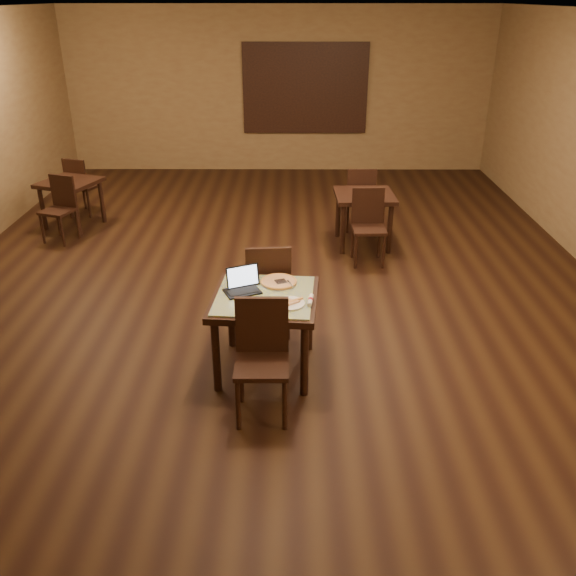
{
  "coord_description": "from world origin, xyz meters",
  "views": [
    {
      "loc": [
        0.24,
        -6.95,
        3.15
      ],
      "look_at": [
        0.21,
        -2.2,
        0.85
      ],
      "focal_mm": 38.0,
      "sensor_mm": 36.0,
      "label": 1
    }
  ],
  "objects_px": {
    "chair_main_near": "(262,351)",
    "pizza_pan": "(279,283)",
    "other_table_b_chair_far": "(80,183)",
    "other_table_a_chair_near": "(368,221)",
    "other_table_b_chair_near": "(60,205)",
    "other_table_a_chair_far": "(360,196)",
    "chair_main_far": "(268,285)",
    "tiled_table": "(265,305)",
    "laptop": "(243,284)",
    "other_table_b": "(70,189)",
    "other_table_a": "(364,202)"
  },
  "relations": [
    {
      "from": "chair_main_far",
      "to": "other_table_a_chair_far",
      "type": "xyz_separation_m",
      "value": [
        1.21,
        3.06,
        -0.03
      ]
    },
    {
      "from": "other_table_a_chair_far",
      "to": "other_table_b",
      "type": "bearing_deg",
      "value": -4.18
    },
    {
      "from": "other_table_a_chair_far",
      "to": "chair_main_far",
      "type": "bearing_deg",
      "value": 66.51
    },
    {
      "from": "chair_main_far",
      "to": "other_table_b_chair_near",
      "type": "xyz_separation_m",
      "value": [
        -2.99,
        2.7,
        -0.06
      ]
    },
    {
      "from": "other_table_a_chair_near",
      "to": "other_table_b",
      "type": "height_order",
      "value": "other_table_a_chair_near"
    },
    {
      "from": "pizza_pan",
      "to": "other_table_b_chair_far",
      "type": "distance_m",
      "value": 5.21
    },
    {
      "from": "other_table_b_chair_near",
      "to": "other_table_b_chair_far",
      "type": "relative_size",
      "value": 1.0
    },
    {
      "from": "other_table_a_chair_near",
      "to": "other_table_b_chair_near",
      "type": "xyz_separation_m",
      "value": [
        -4.2,
        0.75,
        -0.02
      ]
    },
    {
      "from": "chair_main_far",
      "to": "other_table_a",
      "type": "height_order",
      "value": "chair_main_far"
    },
    {
      "from": "chair_main_near",
      "to": "other_table_b",
      "type": "relative_size",
      "value": 1.04
    },
    {
      "from": "other_table_a_chair_far",
      "to": "other_table_b_chair_far",
      "type": "xyz_separation_m",
      "value": [
        -4.26,
        0.7,
        -0.02
      ]
    },
    {
      "from": "chair_main_far",
      "to": "other_table_a",
      "type": "bearing_deg",
      "value": -120.83
    },
    {
      "from": "chair_main_far",
      "to": "pizza_pan",
      "type": "relative_size",
      "value": 2.98
    },
    {
      "from": "chair_main_near",
      "to": "other_table_a",
      "type": "bearing_deg",
      "value": 71.61
    },
    {
      "from": "chair_main_near",
      "to": "other_table_a_chair_far",
      "type": "distance_m",
      "value": 4.46
    },
    {
      "from": "laptop",
      "to": "other_table_a_chair_near",
      "type": "bearing_deg",
      "value": 35.73
    },
    {
      "from": "other_table_a",
      "to": "laptop",
      "type": "bearing_deg",
      "value": -117.01
    },
    {
      "from": "chair_main_far",
      "to": "other_table_b",
      "type": "xyz_separation_m",
      "value": [
        -3.02,
        3.23,
        0.01
      ]
    },
    {
      "from": "chair_main_far",
      "to": "other_table_a",
      "type": "distance_m",
      "value": 2.79
    },
    {
      "from": "chair_main_near",
      "to": "chair_main_far",
      "type": "height_order",
      "value": "chair_main_far"
    },
    {
      "from": "other_table_b",
      "to": "other_table_a_chair_near",
      "type": "bearing_deg",
      "value": 2.72
    },
    {
      "from": "other_table_b_chair_far",
      "to": "chair_main_near",
      "type": "bearing_deg",
      "value": 140.83
    },
    {
      "from": "chair_main_far",
      "to": "other_table_a_chair_near",
      "type": "height_order",
      "value": "chair_main_far"
    },
    {
      "from": "tiled_table",
      "to": "other_table_a_chair_far",
      "type": "relative_size",
      "value": 1.05
    },
    {
      "from": "tiled_table",
      "to": "other_table_b_chair_far",
      "type": "distance_m",
      "value": 5.33
    },
    {
      "from": "pizza_pan",
      "to": "other_table_b_chair_far",
      "type": "bearing_deg",
      "value": 127.32
    },
    {
      "from": "chair_main_far",
      "to": "other_table_a_chair_near",
      "type": "relative_size",
      "value": 1.06
    },
    {
      "from": "pizza_pan",
      "to": "other_table_a",
      "type": "height_order",
      "value": "pizza_pan"
    },
    {
      "from": "other_table_a_chair_near",
      "to": "chair_main_far",
      "type": "bearing_deg",
      "value": -123.56
    },
    {
      "from": "pizza_pan",
      "to": "other_table_a_chair_far",
      "type": "bearing_deg",
      "value": 72.2
    },
    {
      "from": "chair_main_near",
      "to": "other_table_b_chair_far",
      "type": "xyz_separation_m",
      "value": [
        -3.03,
        4.99,
        -0.05
      ]
    },
    {
      "from": "chair_main_near",
      "to": "pizza_pan",
      "type": "height_order",
      "value": "chair_main_near"
    },
    {
      "from": "tiled_table",
      "to": "other_table_a_chair_near",
      "type": "relative_size",
      "value": 1.05
    },
    {
      "from": "chair_main_near",
      "to": "chair_main_far",
      "type": "relative_size",
      "value": 0.99
    },
    {
      "from": "other_table_a_chair_near",
      "to": "other_table_b_chair_far",
      "type": "distance_m",
      "value": 4.62
    },
    {
      "from": "other_table_b",
      "to": "other_table_b_chair_near",
      "type": "distance_m",
      "value": 0.54
    },
    {
      "from": "other_table_b_chair_near",
      "to": "other_table_b_chair_far",
      "type": "distance_m",
      "value": 1.06
    },
    {
      "from": "chair_main_near",
      "to": "other_table_a_chair_far",
      "type": "height_order",
      "value": "chair_main_near"
    },
    {
      "from": "chair_main_near",
      "to": "other_table_a_chair_far",
      "type": "xyz_separation_m",
      "value": [
        1.22,
        4.29,
        -0.02
      ]
    },
    {
      "from": "other_table_a",
      "to": "other_table_b_chair_near",
      "type": "height_order",
      "value": "other_table_b_chair_near"
    },
    {
      "from": "chair_main_near",
      "to": "other_table_b_chair_near",
      "type": "xyz_separation_m",
      "value": [
        -2.98,
        3.93,
        -0.05
      ]
    },
    {
      "from": "tiled_table",
      "to": "laptop",
      "type": "distance_m",
      "value": 0.27
    },
    {
      "from": "chair_main_near",
      "to": "other_table_b_chair_near",
      "type": "relative_size",
      "value": 1.1
    },
    {
      "from": "tiled_table",
      "to": "pizza_pan",
      "type": "distance_m",
      "value": 0.29
    },
    {
      "from": "laptop",
      "to": "other_table_a_chair_near",
      "type": "xyz_separation_m",
      "value": [
        1.42,
        2.47,
        -0.28
      ]
    },
    {
      "from": "other_table_a",
      "to": "tiled_table",
      "type": "bearing_deg",
      "value": -113.19
    },
    {
      "from": "other_table_a",
      "to": "other_table_a_chair_far",
      "type": "height_order",
      "value": "other_table_a_chair_far"
    },
    {
      "from": "pizza_pan",
      "to": "laptop",
      "type": "bearing_deg",
      "value": -156.18
    },
    {
      "from": "other_table_a",
      "to": "other_table_b_chair_near",
      "type": "relative_size",
      "value": 0.89
    },
    {
      "from": "tiled_table",
      "to": "other_table_b_chair_near",
      "type": "distance_m",
      "value": 4.46
    }
  ]
}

